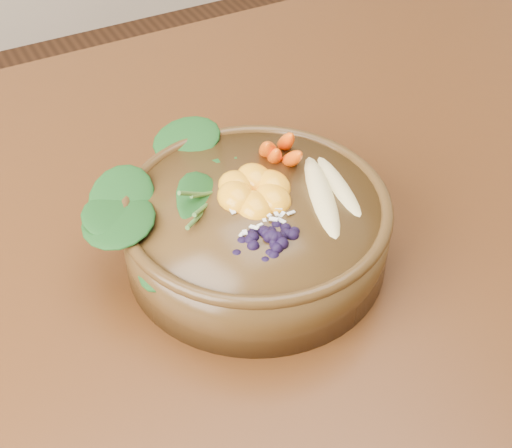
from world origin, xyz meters
The scene contains 9 objects.
ground centered at (0.00, 0.00, 0.00)m, with size 4.00×4.00×0.00m, color #381E0F.
dining_table centered at (0.00, 0.00, 0.66)m, with size 1.60×0.90×0.75m.
stoneware_bowl centered at (-0.28, -0.12, 0.79)m, with size 0.29×0.29×0.08m, color #452F15.
kale_heap centered at (-0.30, -0.05, 0.85)m, with size 0.19×0.17×0.04m, color #184B17, non-canonical shape.
carrot_cluster centered at (-0.20, -0.06, 0.87)m, with size 0.06×0.06×0.08m, color #FF5408, non-canonical shape.
banana_halves centered at (-0.19, -0.14, 0.84)m, with size 0.09×0.16×0.03m.
mandarin_cluster centered at (-0.27, -0.10, 0.85)m, with size 0.09×0.09×0.03m, color #FC9E15, non-canonical shape.
blueberry_pile centered at (-0.29, -0.18, 0.85)m, with size 0.14×0.10×0.04m, color black, non-canonical shape.
coconut_flakes centered at (-0.28, -0.14, 0.83)m, with size 0.09×0.07×0.01m, color white, non-canonical shape.
Camera 1 is at (-0.56, -0.64, 1.33)m, focal length 50.00 mm.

